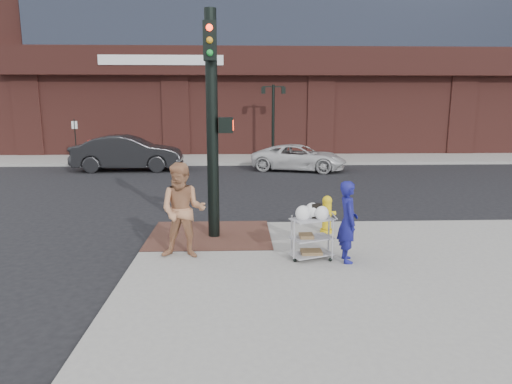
{
  "coord_description": "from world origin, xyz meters",
  "views": [
    {
      "loc": [
        0.08,
        -9.4,
        3.18
      ],
      "look_at": [
        0.46,
        0.47,
        1.25
      ],
      "focal_mm": 32.0,
      "sensor_mm": 36.0,
      "label": 1
    }
  ],
  "objects_px": {
    "traffic_signal_pole": "(213,119)",
    "woman_blue": "(348,222)",
    "lamp_post": "(273,113)",
    "utility_cart": "(312,234)",
    "fire_hydrant": "(327,214)",
    "pedestrian_tan": "(183,211)",
    "sedan_dark": "(128,153)",
    "minivan_white": "(299,158)"
  },
  "relations": [
    {
      "from": "utility_cart",
      "to": "minivan_white",
      "type": "bearing_deg",
      "value": 83.58
    },
    {
      "from": "fire_hydrant",
      "to": "minivan_white",
      "type": "bearing_deg",
      "value": 85.85
    },
    {
      "from": "woman_blue",
      "to": "sedan_dark",
      "type": "relative_size",
      "value": 0.31
    },
    {
      "from": "traffic_signal_pole",
      "to": "lamp_post",
      "type": "bearing_deg",
      "value": 80.76
    },
    {
      "from": "minivan_white",
      "to": "traffic_signal_pole",
      "type": "bearing_deg",
      "value": -179.99
    },
    {
      "from": "lamp_post",
      "to": "utility_cart",
      "type": "height_order",
      "value": "lamp_post"
    },
    {
      "from": "traffic_signal_pole",
      "to": "minivan_white",
      "type": "distance_m",
      "value": 12.11
    },
    {
      "from": "sedan_dark",
      "to": "fire_hydrant",
      "type": "xyz_separation_m",
      "value": [
        7.34,
        -11.45,
        -0.23
      ]
    },
    {
      "from": "minivan_white",
      "to": "utility_cart",
      "type": "distance_m",
      "value": 13.1
    },
    {
      "from": "lamp_post",
      "to": "utility_cart",
      "type": "distance_m",
      "value": 16.96
    },
    {
      "from": "pedestrian_tan",
      "to": "fire_hydrant",
      "type": "height_order",
      "value": "pedestrian_tan"
    },
    {
      "from": "traffic_signal_pole",
      "to": "utility_cart",
      "type": "height_order",
      "value": "traffic_signal_pole"
    },
    {
      "from": "pedestrian_tan",
      "to": "sedan_dark",
      "type": "height_order",
      "value": "pedestrian_tan"
    },
    {
      "from": "traffic_signal_pole",
      "to": "fire_hydrant",
      "type": "height_order",
      "value": "traffic_signal_pole"
    },
    {
      "from": "fire_hydrant",
      "to": "lamp_post",
      "type": "bearing_deg",
      "value": 90.59
    },
    {
      "from": "woman_blue",
      "to": "utility_cart",
      "type": "distance_m",
      "value": 0.74
    },
    {
      "from": "traffic_signal_pole",
      "to": "sedan_dark",
      "type": "height_order",
      "value": "traffic_signal_pole"
    },
    {
      "from": "woman_blue",
      "to": "sedan_dark",
      "type": "xyz_separation_m",
      "value": [
        -7.36,
        13.45,
        -0.11
      ]
    },
    {
      "from": "lamp_post",
      "to": "utility_cart",
      "type": "relative_size",
      "value": 3.6
    },
    {
      "from": "sedan_dark",
      "to": "minivan_white",
      "type": "height_order",
      "value": "sedan_dark"
    },
    {
      "from": "utility_cart",
      "to": "pedestrian_tan",
      "type": "bearing_deg",
      "value": 175.11
    },
    {
      "from": "lamp_post",
      "to": "traffic_signal_pole",
      "type": "distance_m",
      "value": 15.43
    },
    {
      "from": "lamp_post",
      "to": "pedestrian_tan",
      "type": "relative_size",
      "value": 2.1
    },
    {
      "from": "pedestrian_tan",
      "to": "sedan_dark",
      "type": "bearing_deg",
      "value": 112.39
    },
    {
      "from": "woman_blue",
      "to": "pedestrian_tan",
      "type": "xyz_separation_m",
      "value": [
        -3.19,
        0.37,
        0.16
      ]
    },
    {
      "from": "woman_blue",
      "to": "fire_hydrant",
      "type": "xyz_separation_m",
      "value": [
        -0.01,
        1.99,
        -0.34
      ]
    },
    {
      "from": "minivan_white",
      "to": "fire_hydrant",
      "type": "relative_size",
      "value": 4.97
    },
    {
      "from": "lamp_post",
      "to": "minivan_white",
      "type": "distance_m",
      "value": 4.43
    },
    {
      "from": "fire_hydrant",
      "to": "sedan_dark",
      "type": "bearing_deg",
      "value": 122.66
    },
    {
      "from": "lamp_post",
      "to": "traffic_signal_pole",
      "type": "relative_size",
      "value": 0.8
    },
    {
      "from": "woman_blue",
      "to": "lamp_post",
      "type": "bearing_deg",
      "value": 1.36
    },
    {
      "from": "woman_blue",
      "to": "minivan_white",
      "type": "xyz_separation_m",
      "value": [
        0.8,
        13.16,
        -0.33
      ]
    },
    {
      "from": "pedestrian_tan",
      "to": "minivan_white",
      "type": "bearing_deg",
      "value": 77.42
    },
    {
      "from": "pedestrian_tan",
      "to": "minivan_white",
      "type": "distance_m",
      "value": 13.41
    },
    {
      "from": "lamp_post",
      "to": "fire_hydrant",
      "type": "relative_size",
      "value": 4.47
    },
    {
      "from": "lamp_post",
      "to": "woman_blue",
      "type": "bearing_deg",
      "value": -89.43
    },
    {
      "from": "pedestrian_tan",
      "to": "sedan_dark",
      "type": "xyz_separation_m",
      "value": [
        -4.16,
        13.08,
        -0.26
      ]
    },
    {
      "from": "traffic_signal_pole",
      "to": "woman_blue",
      "type": "height_order",
      "value": "traffic_signal_pole"
    },
    {
      "from": "utility_cart",
      "to": "fire_hydrant",
      "type": "xyz_separation_m",
      "value": [
        0.65,
        1.84,
        -0.05
      ]
    },
    {
      "from": "traffic_signal_pole",
      "to": "utility_cart",
      "type": "xyz_separation_m",
      "value": [
        1.98,
        -1.62,
        -2.18
      ]
    },
    {
      "from": "sedan_dark",
      "to": "utility_cart",
      "type": "relative_size",
      "value": 4.58
    },
    {
      "from": "lamp_post",
      "to": "pedestrian_tan",
      "type": "distance_m",
      "value": 16.97
    }
  ]
}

